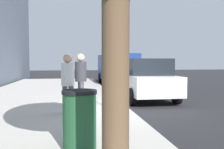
{
  "coord_description": "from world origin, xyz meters",
  "views": [
    {
      "loc": [
        -7.66,
        1.77,
        1.63
      ],
      "look_at": [
        0.6,
        0.4,
        1.19
      ],
      "focal_mm": 38.04,
      "sensor_mm": 36.0,
      "label": 1
    }
  ],
  "objects_px": {
    "parked_sedan_near": "(145,79)",
    "trash_bin": "(80,120)",
    "parking_meter": "(105,76)",
    "pedestrian_bystander": "(68,79)",
    "parked_van_far": "(117,67)",
    "pedestrian_at_meter": "(81,75)"
  },
  "relations": [
    {
      "from": "parking_meter",
      "to": "pedestrian_at_meter",
      "type": "xyz_separation_m",
      "value": [
        0.05,
        0.8,
        0.02
      ]
    },
    {
      "from": "pedestrian_at_meter",
      "to": "trash_bin",
      "type": "distance_m",
      "value": 4.03
    },
    {
      "from": "parking_meter",
      "to": "parked_van_far",
      "type": "xyz_separation_m",
      "value": [
        8.87,
        -2.06,
        0.09
      ]
    },
    {
      "from": "parking_meter",
      "to": "parked_van_far",
      "type": "distance_m",
      "value": 9.11
    },
    {
      "from": "parked_van_far",
      "to": "trash_bin",
      "type": "height_order",
      "value": "parked_van_far"
    },
    {
      "from": "parked_sedan_near",
      "to": "parked_van_far",
      "type": "xyz_separation_m",
      "value": [
        6.79,
        -0.0,
        0.36
      ]
    },
    {
      "from": "parking_meter",
      "to": "parked_sedan_near",
      "type": "distance_m",
      "value": 2.94
    },
    {
      "from": "pedestrian_bystander",
      "to": "parking_meter",
      "type": "bearing_deg",
      "value": 14.55
    },
    {
      "from": "pedestrian_at_meter",
      "to": "parked_sedan_near",
      "type": "bearing_deg",
      "value": 29.96
    },
    {
      "from": "pedestrian_at_meter",
      "to": "trash_bin",
      "type": "relative_size",
      "value": 1.74
    },
    {
      "from": "parking_meter",
      "to": "parked_van_far",
      "type": "height_order",
      "value": "parked_van_far"
    },
    {
      "from": "parking_meter",
      "to": "trash_bin",
      "type": "bearing_deg",
      "value": 166.4
    },
    {
      "from": "parked_sedan_near",
      "to": "trash_bin",
      "type": "xyz_separation_m",
      "value": [
        -6.02,
        3.01,
        -0.24
      ]
    },
    {
      "from": "parking_meter",
      "to": "parked_sedan_near",
      "type": "relative_size",
      "value": 0.32
    },
    {
      "from": "parked_van_far",
      "to": "pedestrian_at_meter",
      "type": "bearing_deg",
      "value": 162.05
    },
    {
      "from": "parked_van_far",
      "to": "parked_sedan_near",
      "type": "bearing_deg",
      "value": 179.99
    },
    {
      "from": "parking_meter",
      "to": "pedestrian_bystander",
      "type": "relative_size",
      "value": 0.83
    },
    {
      "from": "parked_van_far",
      "to": "pedestrian_bystander",
      "type": "bearing_deg",
      "value": 161.9
    },
    {
      "from": "parking_meter",
      "to": "parked_sedan_near",
      "type": "xyz_separation_m",
      "value": [
        2.08,
        -2.06,
        -0.27
      ]
    },
    {
      "from": "parked_sedan_near",
      "to": "parked_van_far",
      "type": "distance_m",
      "value": 6.8
    },
    {
      "from": "parking_meter",
      "to": "pedestrian_at_meter",
      "type": "distance_m",
      "value": 0.8
    },
    {
      "from": "pedestrian_bystander",
      "to": "parked_sedan_near",
      "type": "xyz_separation_m",
      "value": [
        3.18,
        -3.26,
        -0.25
      ]
    }
  ]
}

